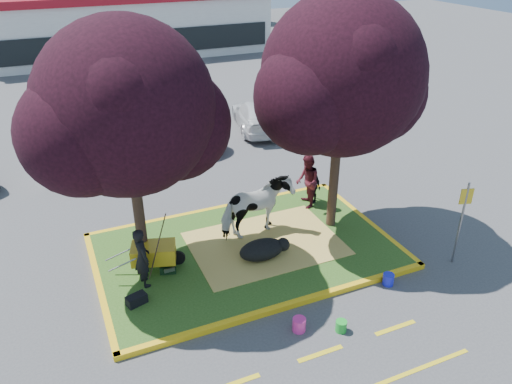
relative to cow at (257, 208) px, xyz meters
name	(u,v)px	position (x,y,z in m)	size (l,w,h in m)	color
ground	(246,253)	(-0.58, -0.57, -1.05)	(90.00, 90.00, 0.00)	#424244
median_island	(246,250)	(-0.58, -0.57, -0.97)	(8.00, 5.00, 0.15)	#2A4E18
curb_near	(287,306)	(-0.58, -3.15, -0.97)	(8.30, 0.16, 0.15)	yellow
curb_far	(216,209)	(-0.58, 2.01, -0.97)	(8.30, 0.16, 0.15)	yellow
curb_left	(99,287)	(-4.66, -0.57, -0.97)	(0.16, 5.30, 0.15)	yellow
curb_right	(366,221)	(3.50, -0.57, -0.97)	(0.16, 5.30, 0.15)	yellow
straw_bedding	(265,243)	(0.02, -0.57, -0.89)	(4.20, 3.00, 0.01)	#DEC55B
tree_purple_left	(128,116)	(-3.36, -0.19, 3.31)	(5.06, 4.20, 6.51)	black
tree_purple_right	(343,83)	(2.34, -0.39, 3.51)	(5.30, 4.40, 6.82)	black
fire_lane_stripe_a	(235,383)	(-2.58, -4.77, -1.04)	(1.10, 0.12, 0.01)	yellow
fire_lane_stripe_b	(320,354)	(-0.58, -4.77, -1.04)	(1.10, 0.12, 0.01)	yellow
fire_lane_stripe_c	(395,328)	(1.42, -4.77, -1.04)	(1.10, 0.12, 0.01)	yellow
retail_building	(125,21)	(1.42, 27.42, 1.20)	(20.40, 8.40, 4.40)	silver
cow	(257,208)	(0.00, 0.00, 0.00)	(0.97, 2.12, 1.79)	silver
calf	(262,250)	(-0.37, -1.18, -0.62)	(1.28, 0.73, 0.56)	black
handler	(142,257)	(-3.56, -1.00, -0.09)	(0.59, 0.39, 1.62)	black
visitor_a	(307,182)	(2.18, 0.94, -0.01)	(0.86, 0.67, 1.77)	#4B1520
visitor_b	(313,185)	(2.52, 1.13, -0.28)	(0.72, 0.30, 1.24)	black
wheelbarrow	(154,253)	(-3.17, -0.53, -0.37)	(2.04, 0.98, 0.77)	black
gear_bag_dark	(137,300)	(-3.92, -1.70, -0.77)	(0.48, 0.26, 0.25)	black
gear_bag_green	(168,268)	(-2.90, -0.76, -0.79)	(0.42, 0.26, 0.22)	black
sign_post	(462,215)	(4.51, -3.27, 0.46)	(0.34, 0.13, 2.45)	slate
bucket_green	(341,326)	(0.21, -4.34, -0.91)	(0.26, 0.26, 0.28)	green
bucket_pink	(299,325)	(-0.67, -3.93, -0.88)	(0.31, 0.31, 0.33)	#F23596
bucket_blue	(388,279)	(2.25, -3.37, -0.89)	(0.29, 0.29, 0.31)	#1C23E0
car_silver	(86,145)	(-3.90, 7.66, -0.27)	(1.66, 4.75, 1.56)	gray
car_red	(181,129)	(0.05, 8.16, -0.40)	(2.15, 4.67, 1.30)	maroon
car_white	(257,115)	(3.74, 8.54, -0.40)	(1.81, 4.45, 1.29)	white
car_grey	(317,109)	(6.74, 8.24, -0.39)	(1.39, 3.98, 1.31)	#56595D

